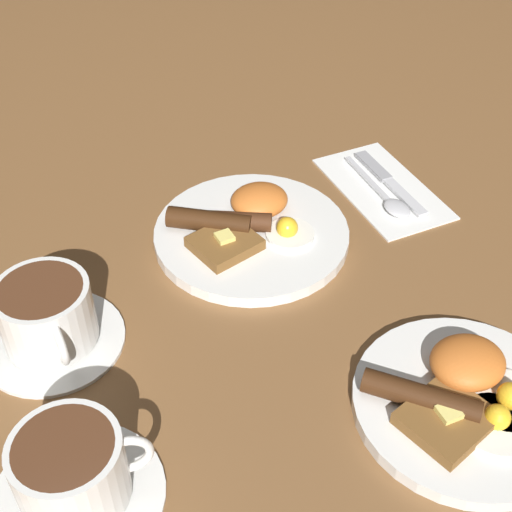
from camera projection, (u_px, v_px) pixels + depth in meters
name	position (u px, v px, depth m)	size (l,w,h in m)	color
ground_plane	(252.00, 239.00, 0.90)	(3.00, 3.00, 0.00)	brown
breakfast_plate_near	(249.00, 229.00, 0.89)	(0.24, 0.24, 0.05)	white
breakfast_plate_far	(465.00, 399.00, 0.69)	(0.22, 0.22, 0.05)	white
teacup_near	(48.00, 319.00, 0.74)	(0.15, 0.15, 0.08)	white
teacup_far	(73.00, 475.00, 0.61)	(0.15, 0.15, 0.08)	white
napkin	(382.00, 187.00, 0.98)	(0.11, 0.20, 0.01)	white
knife	(387.00, 179.00, 0.99)	(0.02, 0.16, 0.01)	silver
spoon	(390.00, 201.00, 0.94)	(0.03, 0.16, 0.01)	silver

